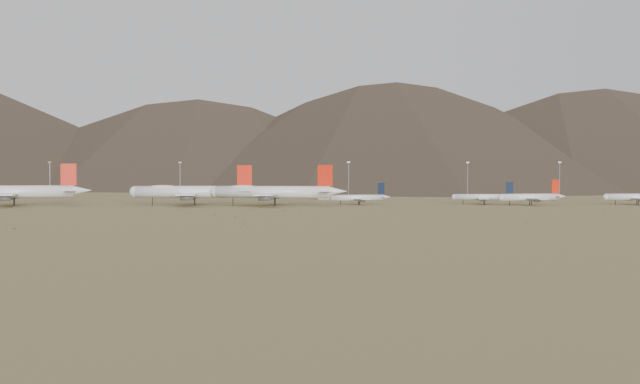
{
  "coord_description": "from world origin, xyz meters",
  "views": [
    {
      "loc": [
        -7.62,
        -479.69,
        21.32
      ],
      "look_at": [
        22.42,
        30.0,
        7.64
      ],
      "focal_mm": 50.0,
      "sensor_mm": 36.0,
      "label": 1
    }
  ],
  "objects": [
    {
      "name": "mast_east",
      "position": [
        132.31,
        136.23,
        14.2
      ],
      "size": [
        2.0,
        0.6,
        25.7
      ],
      "color": "gray",
      "rests_on": "ground"
    },
    {
      "name": "widebody_centre",
      "position": [
        -50.27,
        31.83,
        7.96
      ],
      "size": [
        77.71,
        59.42,
        23.08
      ],
      "rotation": [
        0.0,
        0.0,
        -0.01
      ],
      "color": "white",
      "rests_on": "ground"
    },
    {
      "name": "widebody_west",
      "position": [
        -150.69,
        28.19,
        8.24
      ],
      "size": [
        79.94,
        62.37,
        23.91
      ],
      "rotation": [
        0.0,
        0.0,
        0.17
      ],
      "color": "white",
      "rests_on": "ground"
    },
    {
      "name": "mast_far_west",
      "position": [
        -151.55,
        118.3,
        14.2
      ],
      "size": [
        2.0,
        0.6,
        25.7
      ],
      "color": "gray",
      "rests_on": "ground"
    },
    {
      "name": "control_tower",
      "position": [
        30.0,
        120.0,
        5.32
      ],
      "size": [
        8.0,
        8.0,
        12.0
      ],
      "color": "#9A8968",
      "rests_on": "ground"
    },
    {
      "name": "narrowbody_c",
      "position": [
        143.04,
        20.73,
        4.77
      ],
      "size": [
        43.41,
        32.12,
        14.69
      ],
      "rotation": [
        0.0,
        0.0,
        0.27
      ],
      "color": "white",
      "rests_on": "ground"
    },
    {
      "name": "mast_far_east",
      "position": [
        191.18,
        116.03,
        14.2
      ],
      "size": [
        2.0,
        0.6,
        25.7
      ],
      "color": "gray",
      "rests_on": "ground"
    },
    {
      "name": "narrowbody_d",
      "position": [
        207.06,
        24.03,
        4.65
      ],
      "size": [
        43.42,
        31.0,
        14.32
      ],
      "rotation": [
        0.0,
        0.0,
        0.01
      ],
      "color": "white",
      "rests_on": "ground"
    },
    {
      "name": "mountain_ridge",
      "position": [
        0.0,
        900.0,
        150.0
      ],
      "size": [
        4400.0,
        1000.0,
        300.0
      ],
      "color": "#48392B",
      "rests_on": "ground"
    },
    {
      "name": "ground",
      "position": [
        0.0,
        0.0,
        0.0
      ],
      "size": [
        3000.0,
        3000.0,
        0.0
      ],
      "primitive_type": "plane",
      "color": "#937F4C",
      "rests_on": "ground"
    },
    {
      "name": "narrowbody_a",
      "position": [
        46.05,
        36.9,
        4.11
      ],
      "size": [
        37.27,
        27.65,
        12.66
      ],
      "rotation": [
        0.0,
        0.0,
        0.29
      ],
      "color": "white",
      "rests_on": "ground"
    },
    {
      "name": "mast_centre",
      "position": [
        45.61,
        103.84,
        14.2
      ],
      "size": [
        2.0,
        0.6,
        25.7
      ],
      "color": "gray",
      "rests_on": "ground"
    },
    {
      "name": "widebody_east",
      "position": [
        -4.48,
        23.43,
        7.98
      ],
      "size": [
        77.52,
        60.32,
        23.13
      ],
      "rotation": [
        0.0,
        0.0,
        -0.14
      ],
      "color": "white",
      "rests_on": "ground"
    },
    {
      "name": "desert_scrub",
      "position": [
        -14.07,
        -101.71,
        0.33
      ],
      "size": [
        384.81,
        182.46,
        0.88
      ],
      "color": "olive",
      "rests_on": "ground"
    },
    {
      "name": "narrowbody_b",
      "position": [
        119.95,
        36.48,
        4.29
      ],
      "size": [
        39.81,
        29.01,
        13.22
      ],
      "rotation": [
        0.0,
        0.0,
        -0.16
      ],
      "color": "white",
      "rests_on": "ground"
    },
    {
      "name": "mast_west",
      "position": [
        -67.62,
        135.12,
        14.2
      ],
      "size": [
        2.0,
        0.6,
        25.7
      ],
      "color": "gray",
      "rests_on": "ground"
    }
  ]
}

